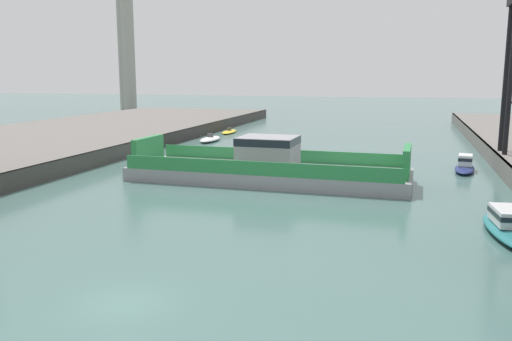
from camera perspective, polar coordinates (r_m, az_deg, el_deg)
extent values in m
plane|color=#476B66|center=(21.98, -13.89, -13.54)|extent=(400.00, 400.00, 0.00)
cube|color=#423D38|center=(47.69, -21.17, -0.09)|extent=(0.30, 140.00, 1.60)
cube|color=#939399|center=(44.45, 1.29, -0.43)|extent=(23.30, 7.73, 1.10)
cube|color=#2D8947|center=(47.63, 2.46, 1.62)|extent=(22.21, 0.64, 1.10)
cube|color=#2D8947|center=(40.93, -0.07, 0.22)|extent=(22.21, 0.64, 1.10)
cube|color=#939399|center=(44.15, 1.30, 1.94)|extent=(4.72, 4.06, 2.62)
cube|color=black|center=(44.02, 1.30, 3.18)|extent=(4.76, 4.10, 0.60)
cube|color=#2D8947|center=(42.52, 15.79, 0.96)|extent=(0.62, 5.04, 2.20)
cube|color=#2D8947|center=(48.38, -11.42, 2.22)|extent=(0.62, 5.04, 2.20)
ellipsoid|color=yellow|center=(81.66, -2.88, 4.16)|extent=(2.37, 6.12, 0.36)
cube|color=#4C4C51|center=(81.62, -2.88, 4.46)|extent=(0.65, 0.46, 0.50)
ellipsoid|color=#237075|center=(32.53, 25.56, -5.89)|extent=(3.13, 8.11, 0.57)
cube|color=silver|center=(32.91, 25.38, -4.40)|extent=(1.89, 2.92, 0.87)
cube|color=black|center=(32.88, 25.40, -4.22)|extent=(1.94, 3.01, 0.26)
ellipsoid|color=navy|center=(52.39, 21.36, 0.17)|extent=(2.31, 5.74, 0.53)
cube|color=silver|center=(52.69, 21.42, 1.05)|extent=(1.40, 2.08, 0.98)
cube|color=black|center=(52.67, 21.43, 1.19)|extent=(1.44, 2.13, 0.29)
ellipsoid|color=white|center=(71.36, -4.90, 3.35)|extent=(2.24, 5.97, 0.58)
cube|color=#4C4C51|center=(71.29, -4.91, 3.78)|extent=(0.72, 0.43, 0.50)
cylinder|color=black|center=(55.55, 25.07, 8.71)|extent=(0.44, 0.44, 13.25)
cylinder|color=black|center=(52.97, 25.51, 8.65)|extent=(0.44, 0.44, 13.25)
cylinder|color=#9E998E|center=(137.43, -13.47, 12.48)|extent=(3.11, 3.11, 29.80)
cylinder|color=#9E998E|center=(140.38, -13.84, 12.88)|extent=(3.31, 3.31, 32.08)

